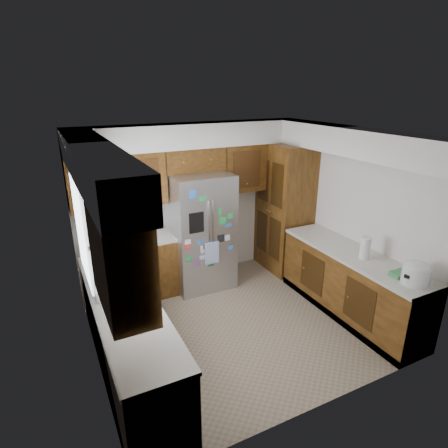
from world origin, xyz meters
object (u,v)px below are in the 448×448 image
at_px(paper_towel, 365,248).
at_px(fridge, 201,231).
at_px(pantry, 284,208).
at_px(rice_cooker, 416,272).

bearing_deg(paper_towel, fridge, 128.56).
relative_size(pantry, rice_cooker, 6.94).
relative_size(pantry, paper_towel, 7.36).
xyz_separation_m(pantry, fridge, (-1.50, 0.05, -0.17)).
xyz_separation_m(pantry, rice_cooker, (-0.00, -2.53, -0.02)).
distance_m(pantry, fridge, 1.51).
relative_size(fridge, rice_cooker, 5.81).
relative_size(pantry, fridge, 1.19).
height_order(pantry, paper_towel, pantry).
height_order(pantry, fridge, pantry).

